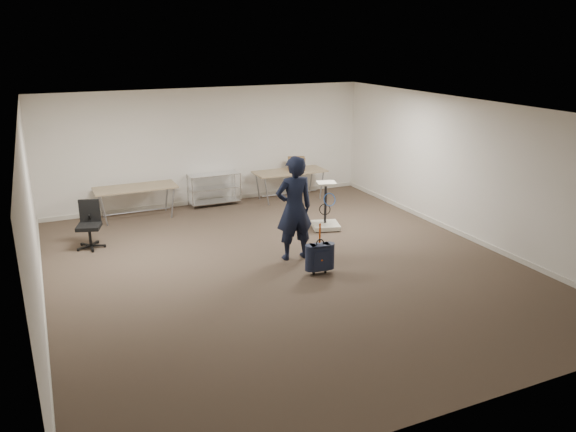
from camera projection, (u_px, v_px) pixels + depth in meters
name	position (u px, v px, depth m)	size (l,w,h in m)	color
ground	(285.00, 266.00, 10.08)	(9.00, 9.00, 0.00)	#49382C
room_shell	(257.00, 240.00, 11.26)	(8.00, 9.00, 9.00)	white
folding_table_left	(135.00, 189.00, 12.55)	(1.80, 0.75, 0.73)	#9B835F
folding_table_right	(290.00, 173.00, 14.04)	(1.80, 0.75, 0.73)	#9B835F
wire_shelf	(214.00, 188.00, 13.58)	(1.22, 0.47, 0.80)	silver
person	(294.00, 208.00, 10.17)	(0.71, 0.46, 1.94)	black
suitcase	(320.00, 257.00, 9.67)	(0.36, 0.24, 0.92)	black
office_chair	(90.00, 234.00, 10.91)	(0.56, 0.56, 0.93)	black
equipment_cart	(326.00, 216.00, 11.99)	(0.69, 0.69, 1.03)	beige
cardboard_box	(296.00, 164.00, 14.10)	(0.42, 0.32, 0.32)	olive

